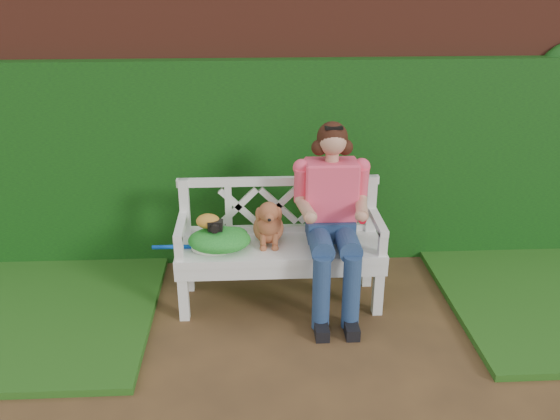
{
  "coord_description": "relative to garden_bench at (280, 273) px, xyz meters",
  "views": [
    {
      "loc": [
        -0.38,
        -2.97,
        2.37
      ],
      "look_at": [
        -0.17,
        0.93,
        0.75
      ],
      "focal_mm": 38.0,
      "sensor_mm": 36.0,
      "label": 1
    }
  ],
  "objects": [
    {
      "name": "garden_bench",
      "position": [
        0.0,
        0.0,
        0.0
      ],
      "size": [
        1.63,
        0.76,
        0.48
      ],
      "primitive_type": null,
      "rotation": [
        0.0,
        0.0,
        0.1
      ],
      "color": "white",
      "rests_on": "ground"
    },
    {
      "name": "ground",
      "position": [
        0.17,
        -0.93,
        -0.24
      ],
      "size": [
        60.0,
        60.0,
        0.0
      ],
      "primitive_type": "plane",
      "color": "#422E1C"
    },
    {
      "name": "seated_woman",
      "position": [
        0.37,
        -0.02,
        0.43
      ],
      "size": [
        0.6,
        0.78,
        1.34
      ],
      "primitive_type": null,
      "rotation": [
        0.0,
        0.0,
        -0.04
      ],
      "color": "#D8414E",
      "rests_on": "ground"
    },
    {
      "name": "camera_item",
      "position": [
        -0.46,
        -0.06,
        0.43
      ],
      "size": [
        0.11,
        0.08,
        0.07
      ],
      "primitive_type": "cube",
      "rotation": [
        0.0,
        0.0,
        -0.07
      ],
      "color": "black",
      "rests_on": "green_bag"
    },
    {
      "name": "ivy_hedge",
      "position": [
        0.17,
        0.75,
        0.61
      ],
      "size": [
        10.0,
        0.18,
        1.7
      ],
      "primitive_type": "cube",
      "color": "#165B11",
      "rests_on": "ground"
    },
    {
      "name": "dog",
      "position": [
        -0.08,
        0.02,
        0.42
      ],
      "size": [
        0.27,
        0.35,
        0.36
      ],
      "primitive_type": null,
      "rotation": [
        0.0,
        0.0,
        0.09
      ],
      "color": "#9B6120",
      "rests_on": "garden_bench"
    },
    {
      "name": "green_bag",
      "position": [
        -0.44,
        -0.06,
        0.32
      ],
      "size": [
        0.48,
        0.39,
        0.15
      ],
      "primitive_type": null,
      "rotation": [
        0.0,
        0.0,
        -0.1
      ],
      "color": "#1A8B29",
      "rests_on": "garden_bench"
    },
    {
      "name": "tennis_racket",
      "position": [
        -0.51,
        -0.04,
        0.26
      ],
      "size": [
        0.7,
        0.47,
        0.03
      ],
      "primitive_type": null,
      "rotation": [
        0.0,
        0.0,
        0.34
      ],
      "color": "silver",
      "rests_on": "garden_bench"
    },
    {
      "name": "baseball_glove",
      "position": [
        -0.51,
        -0.02,
        0.45
      ],
      "size": [
        0.19,
        0.16,
        0.11
      ],
      "primitive_type": "ellipsoid",
      "rotation": [
        0.0,
        0.0,
        -0.22
      ],
      "color": "#C18029",
      "rests_on": "green_bag"
    },
    {
      "name": "brick_wall",
      "position": [
        0.17,
        0.97,
        0.86
      ],
      "size": [
        10.0,
        0.3,
        2.2
      ],
      "primitive_type": "cube",
      "color": "brown",
      "rests_on": "ground"
    }
  ]
}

